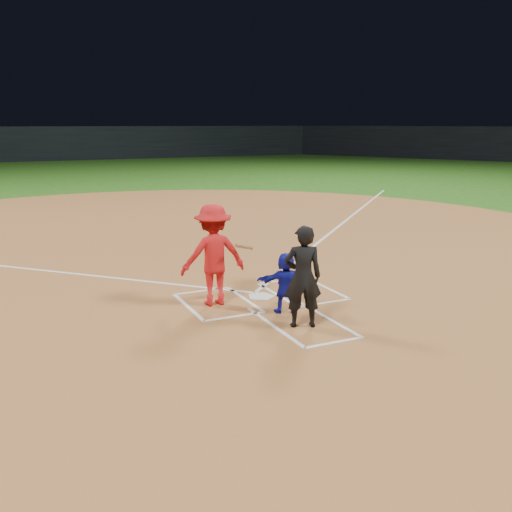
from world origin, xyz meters
name	(u,v)px	position (x,y,z in m)	size (l,w,h in m)	color
ground	(261,297)	(0.00, 0.00, 0.00)	(120.00, 120.00, 0.00)	#215515
home_plate_dirt	(175,243)	(0.00, 6.00, 0.01)	(28.00, 28.00, 0.01)	#935C30
stadium_wall_far	(43,144)	(0.00, 48.00, 1.60)	(80.00, 1.20, 3.20)	black
home_plate	(261,296)	(0.00, 0.00, 0.02)	(0.60, 0.60, 0.02)	silver
catcher	(286,283)	(0.01, -1.08, 0.60)	(1.08, 0.34, 1.17)	#1418A9
umpire	(303,277)	(-0.09, -1.88, 0.92)	(0.66, 0.44, 1.82)	black
chalk_markings	(183,247)	(0.00, 5.29, 0.01)	(28.35, 17.32, 0.01)	white
batter_at_plate	(213,255)	(-1.05, -0.02, 1.01)	(1.59, 0.88, 2.00)	red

